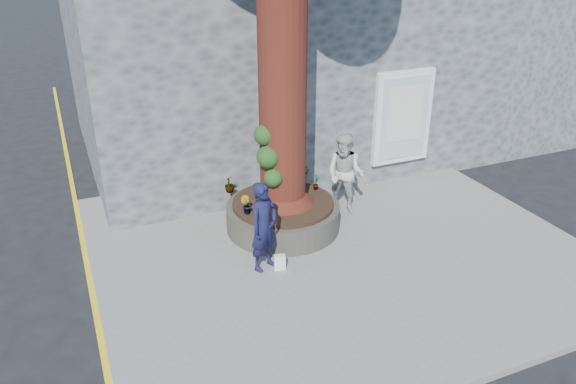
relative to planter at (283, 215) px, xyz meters
name	(u,v)px	position (x,y,z in m)	size (l,w,h in m)	color
ground	(285,295)	(-0.80, -2.00, -0.41)	(120.00, 120.00, 0.00)	black
pavement	(336,246)	(0.70, -1.00, -0.35)	(9.00, 8.00, 0.12)	slate
yellow_line	(94,304)	(-3.85, -1.00, -0.41)	(0.10, 30.00, 0.01)	yellow
stone_shop	(267,31)	(1.70, 5.20, 2.75)	(10.30, 8.30, 6.30)	#47484B
neighbour_shop	(499,19)	(9.70, 5.20, 2.59)	(6.00, 8.00, 6.00)	#47484B
planter	(283,215)	(0.00, 0.00, 0.00)	(2.30, 2.30, 0.60)	black
man	(264,227)	(-0.87, -1.22, 0.54)	(0.61, 0.40, 1.67)	#131435
woman	(345,174)	(1.49, 0.17, 0.59)	(0.85, 0.66, 1.76)	beige
shopping_bag	(280,262)	(-0.64, -1.39, -0.15)	(0.20, 0.12, 0.28)	white
plant_a	(316,181)	(0.85, 0.25, 0.50)	(0.20, 0.14, 0.38)	gray
plant_b	(246,205)	(-0.85, -0.19, 0.49)	(0.20, 0.19, 0.36)	gray
plant_c	(229,184)	(-0.85, 0.85, 0.49)	(0.20, 0.20, 0.36)	gray
plant_d	(304,172)	(0.85, 0.85, 0.47)	(0.30, 0.27, 0.33)	gray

